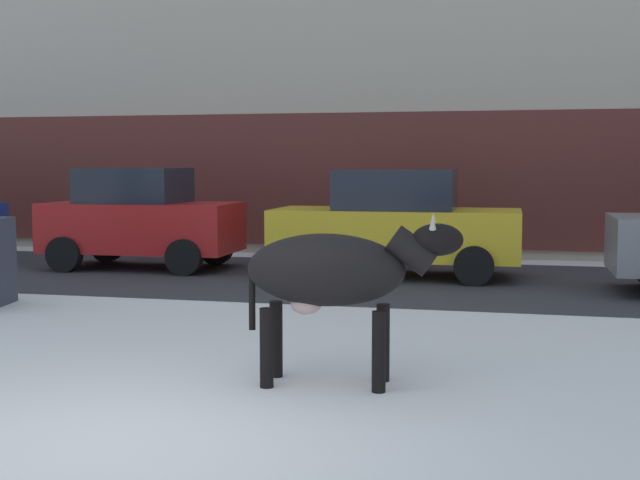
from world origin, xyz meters
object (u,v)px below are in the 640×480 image
Objects in this scene: car_red_hatchback at (141,218)px; pedestrian_near_billboard at (357,215)px; cow_black at (334,273)px; car_yellow_sedan at (396,224)px.

pedestrian_near_billboard is at bearing 37.63° from car_red_hatchback.
pedestrian_near_billboard is (3.54, 2.73, -0.05)m from car_red_hatchback.
cow_black is 9.23m from car_red_hatchback.
car_yellow_sedan reaches higher than pedestrian_near_billboard.
cow_black is 0.54× the size of car_red_hatchback.
car_red_hatchback reaches higher than car_yellow_sedan.
pedestrian_near_billboard is at bearing 100.30° from cow_black.
car_red_hatchback is 4.78m from car_yellow_sedan.
car_red_hatchback reaches higher than pedestrian_near_billboard.
car_red_hatchback is at bearing 125.77° from cow_black.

